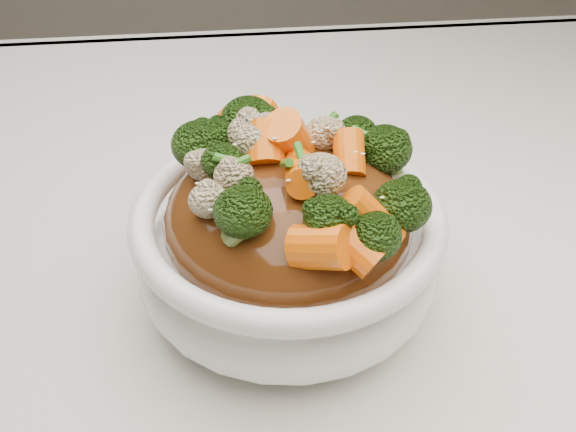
{
  "coord_description": "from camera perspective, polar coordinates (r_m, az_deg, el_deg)",
  "views": [
    {
      "loc": [
        -0.06,
        -0.4,
        1.1
      ],
      "look_at": [
        -0.02,
        -0.06,
        0.82
      ],
      "focal_mm": 42.0,
      "sensor_mm": 36.0,
      "label": 1
    }
  ],
  "objects": [
    {
      "name": "cauliflower",
      "position": [
        0.41,
        0.0,
        5.86
      ],
      "size": [
        0.18,
        0.18,
        0.03
      ],
      "primitive_type": null,
      "rotation": [
        0.0,
        0.0,
        0.14
      ],
      "color": "beige",
      "rests_on": "sauce_base"
    },
    {
      "name": "sauce_base",
      "position": [
        0.44,
        0.0,
        -0.29
      ],
      "size": [
        0.18,
        0.18,
        0.09
      ],
      "primitive_type": "ellipsoid",
      "rotation": [
        0.0,
        0.0,
        0.14
      ],
      "color": "#4F270D",
      "rests_on": "bowl"
    },
    {
      "name": "broccoli",
      "position": [
        0.41,
        0.0,
        6.08
      ],
      "size": [
        0.18,
        0.18,
        0.04
      ],
      "primitive_type": null,
      "rotation": [
        0.0,
        0.0,
        0.14
      ],
      "color": "black",
      "rests_on": "sauce_base"
    },
    {
      "name": "tablecloth",
      "position": [
        0.55,
        1.83,
        -3.58
      ],
      "size": [
        1.2,
        0.8,
        0.04
      ],
      "primitive_type": "cube",
      "color": "silver",
      "rests_on": "dining_table"
    },
    {
      "name": "carrots",
      "position": [
        0.41,
        0.0,
        6.19
      ],
      "size": [
        0.18,
        0.18,
        0.05
      ],
      "primitive_type": null,
      "rotation": [
        0.0,
        0.0,
        0.14
      ],
      "color": "#FF6A08",
      "rests_on": "sauce_base"
    },
    {
      "name": "scallions",
      "position": [
        0.41,
        0.0,
        6.31
      ],
      "size": [
        0.14,
        0.14,
        0.02
      ],
      "primitive_type": null,
      "rotation": [
        0.0,
        0.0,
        0.14
      ],
      "color": "#2F711A",
      "rests_on": "sauce_base"
    },
    {
      "name": "bowl",
      "position": [
        0.46,
        0.0,
        -3.0
      ],
      "size": [
        0.23,
        0.23,
        0.08
      ],
      "primitive_type": null,
      "rotation": [
        0.0,
        0.0,
        0.14
      ],
      "color": "white",
      "rests_on": "tablecloth"
    },
    {
      "name": "sesame_seeds",
      "position": [
        0.41,
        0.0,
        6.31
      ],
      "size": [
        0.17,
        0.17,
        0.01
      ],
      "primitive_type": null,
      "rotation": [
        0.0,
        0.0,
        0.14
      ],
      "color": "beige",
      "rests_on": "sauce_base"
    }
  ]
}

